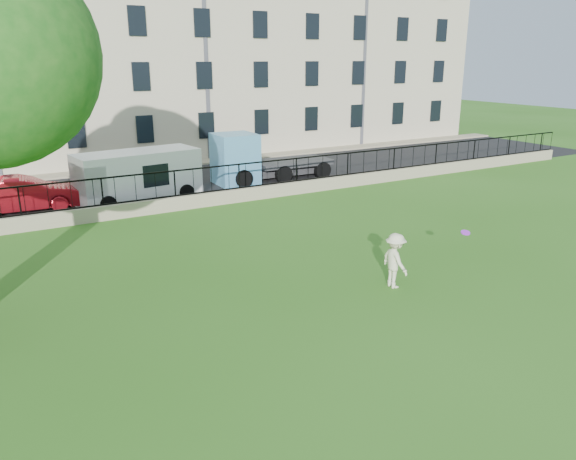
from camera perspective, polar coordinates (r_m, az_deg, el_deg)
ground at (r=14.34m, az=5.15°, el=-8.83°), size 120.00×120.00×0.00m
retaining_wall at (r=24.43m, az=-11.31°, el=2.69°), size 50.00×0.40×0.60m
iron_railing at (r=24.23m, az=-11.42°, el=4.64°), size 50.00×0.05×1.13m
street at (r=28.87m, az=-14.39°, el=4.10°), size 60.00×9.00×0.01m
sidewalk at (r=33.79m, az=-16.91°, el=5.84°), size 60.00×1.40×0.12m
building_row at (r=38.76m, az=-19.96°, el=17.16°), size 56.40×10.40×13.80m
man at (r=16.08m, az=10.82°, el=-3.07°), size 0.68×1.07×1.59m
frisbee at (r=17.06m, az=17.58°, el=-0.25°), size 0.33×0.32×0.12m
red_sedan at (r=26.06m, az=-25.25°, el=3.29°), size 4.65×1.89×1.50m
white_van at (r=26.24m, az=-14.99°, el=5.29°), size 5.60×2.75×2.26m
blue_truck at (r=29.85m, az=-1.72°, el=7.55°), size 6.20×2.39×2.57m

